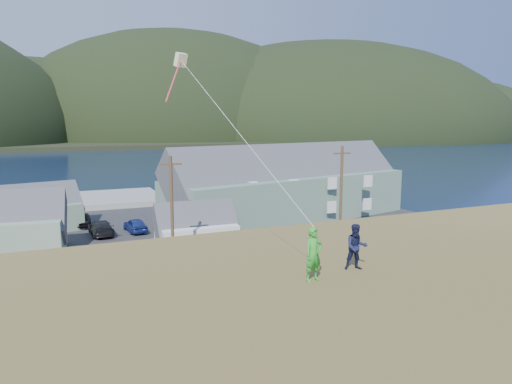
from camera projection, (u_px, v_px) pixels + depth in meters
ground at (171, 292)px, 32.21m from camera, size 900.00×900.00×0.00m
grass_strip at (178, 301)px, 30.38m from camera, size 110.00×8.00×0.10m
waterfront_lot at (135, 236)px, 47.64m from camera, size 72.00×36.00×0.12m
wharf at (68, 202)px, 66.15m from camera, size 26.00×14.00×0.90m
far_shore at (70, 137)px, 331.87m from camera, size 900.00×320.00×2.00m
far_hills at (129, 137)px, 299.59m from camera, size 760.00×265.00×143.00m
lodge at (291, 185)px, 55.48m from camera, size 33.05×15.83×11.21m
shed_palegreen_near at (6, 227)px, 40.21m from camera, size 10.31×7.01×7.14m
shed_white at (196, 230)px, 41.16m from camera, size 7.31×4.92×5.76m
shed_palegreen_far at (33, 210)px, 49.33m from camera, size 10.65×7.71×6.43m
utility_poles at (160, 221)px, 32.69m from camera, size 32.47×0.24×9.77m
parked_cars at (29, 230)px, 46.84m from camera, size 24.26×12.40×1.58m
kite_flyer_green at (314, 254)px, 13.40m from camera, size 0.66×0.50×1.63m
kite_flyer_navy at (356, 247)px, 14.48m from camera, size 0.87×0.78×1.47m
kite_rig at (181, 65)px, 18.36m from camera, size 1.60×4.12×9.65m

